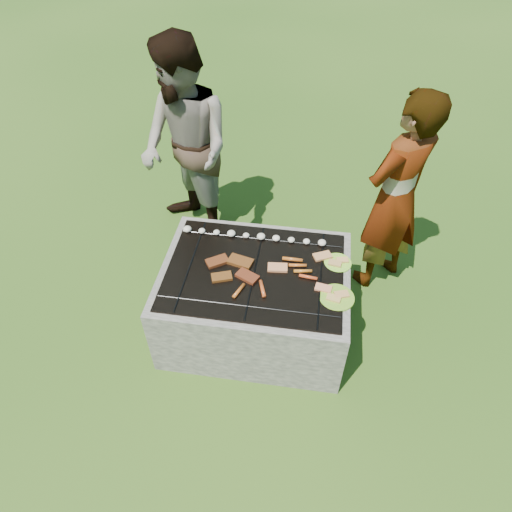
{
  "coord_description": "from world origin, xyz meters",
  "views": [
    {
      "loc": [
        0.33,
        -2.13,
        2.87
      ],
      "look_at": [
        0.0,
        0.05,
        0.7
      ],
      "focal_mm": 32.0,
      "sensor_mm": 36.0,
      "label": 1
    }
  ],
  "objects": [
    {
      "name": "bystander",
      "position": [
        -0.72,
        1.0,
        0.89
      ],
      "size": [
        1.09,
        1.09,
        1.78
      ],
      "primitive_type": "imported",
      "rotation": [
        0.0,
        0.0,
        -0.8
      ],
      "color": "#A9968C",
      "rests_on": "ground"
    },
    {
      "name": "bread_on_grate",
      "position": [
        0.33,
        0.06,
        0.62
      ],
      "size": [
        0.45,
        0.4,
        0.02
      ],
      "color": "tan",
      "rests_on": "fire_pit"
    },
    {
      "name": "cook",
      "position": [
        0.94,
        0.68,
        0.83
      ],
      "size": [
        0.71,
        0.7,
        1.66
      ],
      "primitive_type": "imported",
      "rotation": [
        0.0,
        0.0,
        3.9
      ],
      "color": "gray",
      "rests_on": "ground"
    },
    {
      "name": "fire_pit",
      "position": [
        0.0,
        0.0,
        0.28
      ],
      "size": [
        1.3,
        1.0,
        0.62
      ],
      "color": "#A89E95",
      "rests_on": "ground"
    },
    {
      "name": "plate_near",
      "position": [
        0.56,
        -0.16,
        0.61
      ],
      "size": [
        0.29,
        0.29,
        0.03
      ],
      "color": "#BECD31",
      "rests_on": "fire_pit"
    },
    {
      "name": "mushrooms",
      "position": [
        -0.07,
        0.32,
        0.63
      ],
      "size": [
        1.06,
        0.06,
        0.04
      ],
      "color": "beige",
      "rests_on": "fire_pit"
    },
    {
      "name": "sausages",
      "position": [
        0.19,
        -0.03,
        0.62
      ],
      "size": [
        0.54,
        0.42,
        0.03
      ],
      "color": "#C24E20",
      "rests_on": "fire_pit"
    },
    {
      "name": "pork_slabs",
      "position": [
        -0.15,
        -0.01,
        0.62
      ],
      "size": [
        0.4,
        0.29,
        0.02
      ],
      "color": "#923E1A",
      "rests_on": "fire_pit"
    },
    {
      "name": "lawn",
      "position": [
        0.0,
        0.0,
        0.0
      ],
      "size": [
        60.0,
        60.0,
        0.0
      ],
      "primitive_type": "plane",
      "color": "#244912",
      "rests_on": "ground"
    },
    {
      "name": "plate_far",
      "position": [
        0.56,
        0.16,
        0.61
      ],
      "size": [
        0.22,
        0.22,
        0.03
      ],
      "color": "#CDFF3C",
      "rests_on": "fire_pit"
    }
  ]
}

